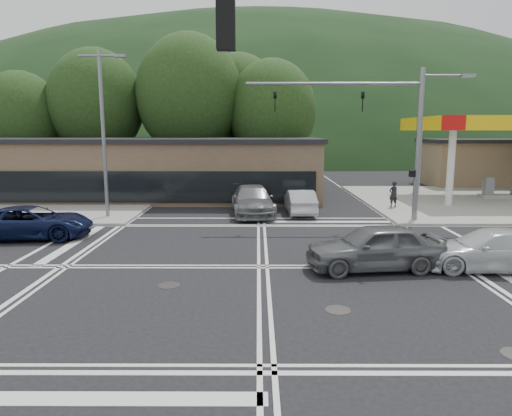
{
  "coord_description": "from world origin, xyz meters",
  "views": [
    {
      "loc": [
        -0.2,
        -15.8,
        4.83
      ],
      "look_at": [
        -0.27,
        4.4,
        1.4
      ],
      "focal_mm": 32.0,
      "sensor_mm": 36.0,
      "label": 1
    }
  ],
  "objects_px": {
    "car_blue_west": "(31,222)",
    "car_queue_b": "(296,185)",
    "pedestrian": "(393,194)",
    "car_northbound": "(252,200)",
    "car_silver_east": "(491,250)",
    "car_grey_center": "(375,247)",
    "car_queue_a": "(300,202)"
  },
  "relations": [
    {
      "from": "car_blue_west",
      "to": "car_queue_b",
      "type": "distance_m",
      "value": 18.76
    },
    {
      "from": "car_blue_west",
      "to": "car_queue_b",
      "type": "xyz_separation_m",
      "value": [
        13.11,
        13.42,
        0.1
      ]
    },
    {
      "from": "car_blue_west",
      "to": "pedestrian",
      "type": "relative_size",
      "value": 3.29
    },
    {
      "from": "car_northbound",
      "to": "car_silver_east",
      "type": "bearing_deg",
      "value": -57.22
    },
    {
      "from": "car_grey_center",
      "to": "car_northbound",
      "type": "height_order",
      "value": "car_northbound"
    },
    {
      "from": "car_queue_b",
      "to": "car_northbound",
      "type": "height_order",
      "value": "car_queue_b"
    },
    {
      "from": "car_grey_center",
      "to": "car_silver_east",
      "type": "bearing_deg",
      "value": 83.11
    },
    {
      "from": "car_blue_west",
      "to": "pedestrian",
      "type": "xyz_separation_m",
      "value": [
        18.66,
        7.74,
        0.22
      ]
    },
    {
      "from": "car_queue_b",
      "to": "pedestrian",
      "type": "height_order",
      "value": "pedestrian"
    },
    {
      "from": "car_queue_b",
      "to": "car_grey_center",
      "type": "bearing_deg",
      "value": 86.45
    },
    {
      "from": "pedestrian",
      "to": "car_silver_east",
      "type": "bearing_deg",
      "value": 69.73
    },
    {
      "from": "car_silver_east",
      "to": "pedestrian",
      "type": "bearing_deg",
      "value": -176.04
    },
    {
      "from": "car_blue_west",
      "to": "car_queue_b",
      "type": "bearing_deg",
      "value": -50.93
    },
    {
      "from": "car_grey_center",
      "to": "car_queue_b",
      "type": "bearing_deg",
      "value": 177.03
    },
    {
      "from": "car_blue_west",
      "to": "car_queue_b",
      "type": "relative_size",
      "value": 1.08
    },
    {
      "from": "car_queue_a",
      "to": "pedestrian",
      "type": "xyz_separation_m",
      "value": [
        5.91,
        1.46,
        0.24
      ]
    },
    {
      "from": "car_queue_a",
      "to": "car_queue_b",
      "type": "bearing_deg",
      "value": -95.11
    },
    {
      "from": "car_queue_a",
      "to": "car_northbound",
      "type": "relative_size",
      "value": 0.76
    },
    {
      "from": "car_blue_west",
      "to": "car_queue_a",
      "type": "relative_size",
      "value": 1.22
    },
    {
      "from": "car_queue_a",
      "to": "pedestrian",
      "type": "height_order",
      "value": "pedestrian"
    },
    {
      "from": "car_silver_east",
      "to": "car_queue_b",
      "type": "distance_m",
      "value": 18.89
    },
    {
      "from": "car_queue_b",
      "to": "car_blue_west",
      "type": "bearing_deg",
      "value": 38.2
    },
    {
      "from": "car_grey_center",
      "to": "car_silver_east",
      "type": "height_order",
      "value": "car_grey_center"
    },
    {
      "from": "car_queue_a",
      "to": "car_northbound",
      "type": "xyz_separation_m",
      "value": [
        -2.8,
        -0.2,
        0.11
      ]
    },
    {
      "from": "car_grey_center",
      "to": "car_queue_b",
      "type": "xyz_separation_m",
      "value": [
        -1.24,
        18.12,
        0.02
      ]
    },
    {
      "from": "car_grey_center",
      "to": "car_queue_b",
      "type": "relative_size",
      "value": 0.97
    },
    {
      "from": "car_grey_center",
      "to": "pedestrian",
      "type": "xyz_separation_m",
      "value": [
        4.31,
        12.44,
        0.14
      ]
    },
    {
      "from": "car_blue_west",
      "to": "car_grey_center",
      "type": "bearing_deg",
      "value": -114.72
    },
    {
      "from": "car_queue_a",
      "to": "pedestrian",
      "type": "distance_m",
      "value": 6.09
    },
    {
      "from": "car_silver_east",
      "to": "pedestrian",
      "type": "relative_size",
      "value": 3.08
    },
    {
      "from": "car_silver_east",
      "to": "car_queue_a",
      "type": "distance_m",
      "value": 12.37
    },
    {
      "from": "car_silver_east",
      "to": "pedestrian",
      "type": "distance_m",
      "value": 12.44
    }
  ]
}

